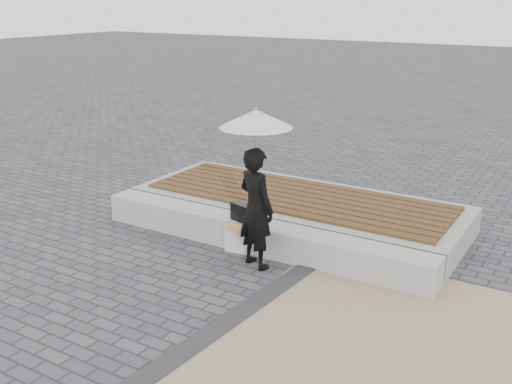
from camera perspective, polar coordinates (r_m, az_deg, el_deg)
ground at (r=7.13m, az=-6.68°, el=-9.77°), size 80.00×80.00×0.00m
edging_band at (r=6.38m, az=-4.04°, el=-13.11°), size 0.61×5.20×0.04m
seating_ledge at (r=8.24m, az=0.10°, el=-4.13°), size 5.00×0.45×0.40m
timber_platform at (r=9.22m, az=3.98°, el=-1.71°), size 5.00×2.00×0.40m
timber_decking at (r=9.15m, az=4.01°, el=-0.41°), size 4.60×1.60×0.04m
woman at (r=7.53m, az=0.00°, el=-1.55°), size 0.67×0.55×1.57m
parasol at (r=7.23m, az=0.00°, el=6.99°), size 0.89×0.89×1.13m
handbag at (r=8.14m, az=-1.35°, el=-1.97°), size 0.37×0.22×0.25m
canvas_tote at (r=8.17m, az=-1.71°, el=-4.47°), size 0.36×0.19×0.36m
magazine at (r=8.06m, az=-1.91°, el=-3.36°), size 0.31×0.25×0.01m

